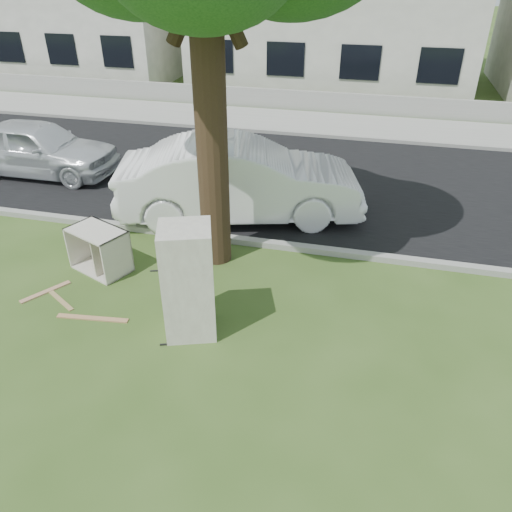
% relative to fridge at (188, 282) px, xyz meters
% --- Properties ---
extents(ground, '(120.00, 120.00, 0.00)m').
position_rel_fridge_xyz_m(ground, '(0.13, 0.33, -0.89)').
color(ground, '#344F1C').
extents(road, '(120.00, 7.00, 0.01)m').
position_rel_fridge_xyz_m(road, '(0.13, 6.33, -0.89)').
color(road, black).
rests_on(road, ground).
extents(kerb_near, '(120.00, 0.18, 0.12)m').
position_rel_fridge_xyz_m(kerb_near, '(0.13, 2.78, -0.89)').
color(kerb_near, gray).
rests_on(kerb_near, ground).
extents(kerb_far, '(120.00, 0.18, 0.12)m').
position_rel_fridge_xyz_m(kerb_far, '(0.13, 9.88, -0.89)').
color(kerb_far, gray).
rests_on(kerb_far, ground).
extents(sidewalk, '(120.00, 2.80, 0.01)m').
position_rel_fridge_xyz_m(sidewalk, '(0.13, 11.33, -0.89)').
color(sidewalk, gray).
rests_on(sidewalk, ground).
extents(low_wall, '(120.00, 0.15, 0.70)m').
position_rel_fridge_xyz_m(low_wall, '(0.13, 12.93, -0.54)').
color(low_wall, gray).
rests_on(low_wall, ground).
extents(fridge, '(0.92, 0.89, 1.78)m').
position_rel_fridge_xyz_m(fridge, '(0.00, 0.00, 0.00)').
color(fridge, beige).
rests_on(fridge, ground).
extents(cabinet, '(1.20, 0.99, 0.81)m').
position_rel_fridge_xyz_m(cabinet, '(-2.21, 1.25, -0.49)').
color(cabinet, white).
rests_on(cabinet, ground).
extents(plank_a, '(1.17, 0.23, 0.02)m').
position_rel_fridge_xyz_m(plank_a, '(-1.64, -0.13, -0.88)').
color(plank_a, tan).
rests_on(plank_a, ground).
extents(plank_b, '(0.72, 0.48, 0.02)m').
position_rel_fridge_xyz_m(plank_b, '(-2.41, 0.19, -0.88)').
color(plank_b, '#A18654').
rests_on(plank_b, ground).
extents(plank_c, '(0.55, 0.80, 0.02)m').
position_rel_fridge_xyz_m(plank_c, '(-2.78, 0.33, -0.88)').
color(plank_c, tan).
rests_on(plank_c, ground).
extents(car_center, '(5.44, 3.12, 1.70)m').
position_rel_fridge_xyz_m(car_center, '(-0.31, 3.96, -0.04)').
color(car_center, white).
rests_on(car_center, ground).
extents(car_left, '(4.13, 1.68, 1.40)m').
position_rel_fridge_xyz_m(car_left, '(-6.03, 5.11, -0.19)').
color(car_left, silver).
rests_on(car_left, ground).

